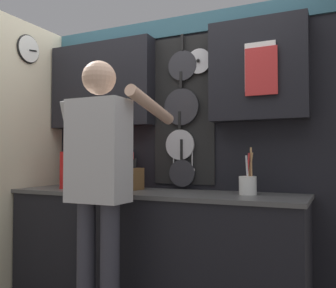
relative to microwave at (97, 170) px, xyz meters
name	(u,v)px	position (x,y,z in m)	size (l,w,h in m)	color
base_cabinet_counter	(152,252)	(0.54, -0.06, -0.60)	(2.24, 0.61, 0.90)	black
back_wall_unit	(166,122)	(0.53, 0.21, 0.40)	(2.81, 0.23, 2.31)	black
microwave	(97,170)	(0.00, 0.00, 0.00)	(0.47, 0.38, 0.30)	red
knife_block	(133,178)	(0.34, 0.00, -0.06)	(0.13, 0.16, 0.25)	brown
utensil_crock	(248,184)	(1.24, 0.00, -0.08)	(0.12, 0.12, 0.32)	white
person	(100,172)	(0.43, -0.57, 0.02)	(0.54, 0.68, 1.77)	#383842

